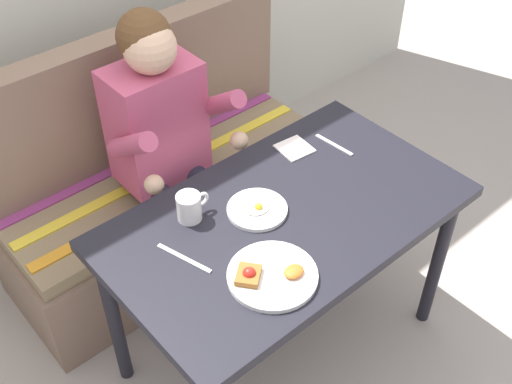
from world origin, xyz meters
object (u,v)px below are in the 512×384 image
object	(u,v)px
napkin	(294,148)
knife	(184,258)
plate_eggs	(257,209)
fork	(334,145)
coffee_mug	(190,206)
couch	(164,188)
person	(168,135)
plate_breakfast	(271,275)
table	(285,231)

from	to	relation	value
napkin	knife	world-z (taller)	napkin
plate_eggs	fork	world-z (taller)	plate_eggs
coffee_mug	knife	xyz separation A→B (m)	(-0.12, -0.13, -0.05)
couch	coffee_mug	xyz separation A→B (m)	(-0.25, -0.58, 0.45)
couch	person	distance (m)	0.45
coffee_mug	plate_breakfast	bearing A→B (deg)	-85.98
couch	fork	xyz separation A→B (m)	(0.38, -0.62, 0.40)
plate_eggs	knife	size ratio (longest dim) A/B	1.00
plate_eggs	fork	xyz separation A→B (m)	(0.45, 0.08, -0.01)
plate_breakfast	fork	size ratio (longest dim) A/B	1.59
couch	napkin	bearing A→B (deg)	-64.63
couch	coffee_mug	bearing A→B (deg)	-113.31
plate_eggs	coffee_mug	world-z (taller)	coffee_mug
couch	plate_eggs	size ratio (longest dim) A/B	7.22
fork	napkin	bearing A→B (deg)	143.13
table	plate_breakfast	size ratio (longest dim) A/B	4.45
plate_breakfast	person	bearing A→B (deg)	77.62
person	plate_eggs	world-z (taller)	person
couch	knife	bearing A→B (deg)	-117.61
fork	couch	bearing A→B (deg)	117.38
table	couch	size ratio (longest dim) A/B	0.83
plate_breakfast	table	bearing A→B (deg)	37.70
napkin	fork	xyz separation A→B (m)	(0.13, -0.08, -0.00)
table	knife	xyz separation A→B (m)	(-0.37, 0.05, 0.08)
couch	coffee_mug	world-z (taller)	couch
couch	napkin	xyz separation A→B (m)	(0.25, -0.54, 0.40)
plate_breakfast	napkin	distance (m)	0.62
couch	plate_eggs	bearing A→B (deg)	-95.42
knife	person	bearing A→B (deg)	43.56
plate_breakfast	coffee_mug	xyz separation A→B (m)	(-0.03, 0.36, 0.04)
coffee_mug	plate_eggs	bearing A→B (deg)	-33.01
coffee_mug	fork	world-z (taller)	coffee_mug
person	knife	world-z (taller)	person
couch	plate_breakfast	distance (m)	1.05
couch	fork	distance (m)	0.83
table	coffee_mug	xyz separation A→B (m)	(-0.25, 0.19, 0.13)
coffee_mug	napkin	bearing A→B (deg)	4.72
fork	plate_eggs	bearing A→B (deg)	-174.06
couch	fork	world-z (taller)	couch
plate_breakfast	knife	world-z (taller)	plate_breakfast
napkin	knife	distance (m)	0.65
person	napkin	bearing A→B (deg)	-49.32
napkin	knife	xyz separation A→B (m)	(-0.63, -0.17, -0.00)
table	plate_eggs	distance (m)	0.13
knife	napkin	bearing A→B (deg)	-0.48
table	knife	world-z (taller)	knife
couch	plate_eggs	xyz separation A→B (m)	(-0.07, -0.70, 0.41)
table	plate_eggs	size ratio (longest dim) A/B	6.02
table	fork	xyz separation A→B (m)	(0.38, 0.15, 0.08)
plate_breakfast	napkin	world-z (taller)	plate_breakfast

